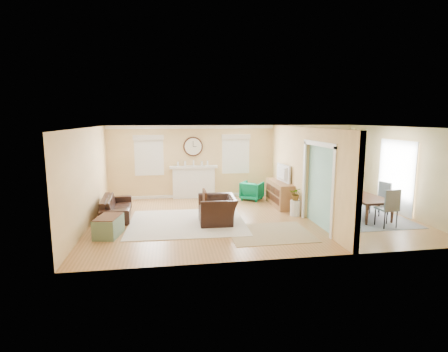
{
  "coord_description": "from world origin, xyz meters",
  "views": [
    {
      "loc": [
        -2.34,
        -9.5,
        2.83
      ],
      "look_at": [
        -0.8,
        0.3,
        1.2
      ],
      "focal_mm": 28.0,
      "sensor_mm": 36.0,
      "label": 1
    }
  ],
  "objects_px": {
    "sofa": "(117,207)",
    "dining_table": "(363,206)",
    "green_chair": "(252,191)",
    "eames_chair": "(217,210)",
    "credenza": "(281,194)"
  },
  "relations": [
    {
      "from": "sofa",
      "to": "dining_table",
      "type": "height_order",
      "value": "dining_table"
    },
    {
      "from": "eames_chair",
      "to": "dining_table",
      "type": "distance_m",
      "value": 4.29
    },
    {
      "from": "sofa",
      "to": "eames_chair",
      "type": "xyz_separation_m",
      "value": [
        2.83,
        -1.07,
        0.07
      ]
    },
    {
      "from": "green_chair",
      "to": "credenza",
      "type": "xyz_separation_m",
      "value": [
        0.73,
        -0.98,
        0.08
      ]
    },
    {
      "from": "sofa",
      "to": "green_chair",
      "type": "distance_m",
      "value": 4.65
    },
    {
      "from": "sofa",
      "to": "green_chair",
      "type": "xyz_separation_m",
      "value": [
        4.41,
        1.48,
        0.03
      ]
    },
    {
      "from": "sofa",
      "to": "dining_table",
      "type": "distance_m",
      "value": 7.2
    },
    {
      "from": "eames_chair",
      "to": "dining_table",
      "type": "height_order",
      "value": "eames_chair"
    },
    {
      "from": "eames_chair",
      "to": "sofa",
      "type": "bearing_deg",
      "value": -109.22
    },
    {
      "from": "sofa",
      "to": "dining_table",
      "type": "xyz_separation_m",
      "value": [
        7.12,
        -1.1,
        0.01
      ]
    },
    {
      "from": "eames_chair",
      "to": "credenza",
      "type": "xyz_separation_m",
      "value": [
        2.31,
        1.58,
        0.03
      ]
    },
    {
      "from": "credenza",
      "to": "dining_table",
      "type": "relative_size",
      "value": 0.93
    },
    {
      "from": "sofa",
      "to": "dining_table",
      "type": "bearing_deg",
      "value": -102.78
    },
    {
      "from": "green_chair",
      "to": "dining_table",
      "type": "xyz_separation_m",
      "value": [
        2.71,
        -2.59,
        -0.02
      ]
    },
    {
      "from": "sofa",
      "to": "green_chair",
      "type": "height_order",
      "value": "green_chair"
    }
  ]
}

